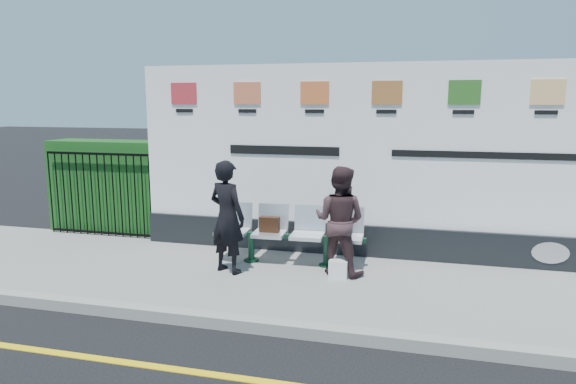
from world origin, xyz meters
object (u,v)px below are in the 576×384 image
object	(u,v)px
billboard	(385,175)
woman_right	(340,221)
bench	(288,248)
woman_left	(227,217)

from	to	relation	value
billboard	woman_right	bearing A→B (deg)	-118.00
bench	woman_right	bearing A→B (deg)	-20.18
billboard	woman_right	world-z (taller)	billboard
billboard	woman_left	distance (m)	2.53
bench	woman_left	distance (m)	1.11
billboard	woman_left	size ratio (longest dim) A/B	4.94
billboard	woman_right	size ratio (longest dim) A/B	5.18
bench	woman_right	size ratio (longest dim) A/B	1.44
billboard	bench	distance (m)	1.87
bench	woman_left	xyz separation A→B (m)	(-0.75, -0.59, 0.57)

